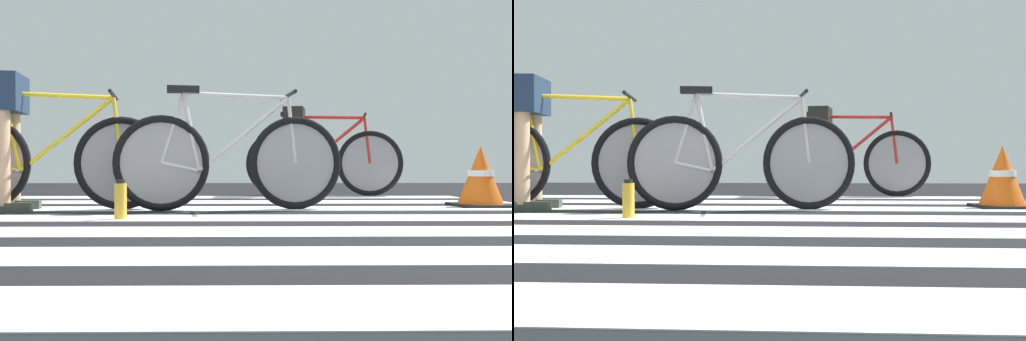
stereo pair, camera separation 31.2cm
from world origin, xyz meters
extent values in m
cube|color=black|center=(0.00, 0.00, 0.01)|extent=(18.00, 14.00, 0.02)
cube|color=silver|center=(0.09, -2.13, 0.02)|extent=(5.20, 0.44, 0.00)
cube|color=silver|center=(0.10, -1.37, 0.02)|extent=(5.20, 0.44, 0.00)
cube|color=silver|center=(0.14, -0.60, 0.02)|extent=(5.20, 0.44, 0.00)
cube|color=silver|center=(0.03, 0.14, 0.02)|extent=(5.20, 0.44, 0.00)
cube|color=silver|center=(-0.01, 0.92, 0.02)|extent=(5.20, 0.44, 0.00)
cube|color=silver|center=(0.09, 1.67, 0.02)|extent=(5.20, 0.44, 0.00)
cube|color=silver|center=(-0.09, 2.42, 0.02)|extent=(5.20, 0.44, 0.00)
torus|color=black|center=(-0.33, 0.70, 0.38)|extent=(0.72, 0.15, 0.72)
torus|color=black|center=(0.68, 0.84, 0.38)|extent=(0.72, 0.15, 0.72)
cylinder|color=gray|center=(-0.33, 0.70, 0.38)|extent=(0.60, 0.09, 0.61)
cylinder|color=gray|center=(0.68, 0.84, 0.38)|extent=(0.60, 0.09, 0.61)
cylinder|color=#BFB8BA|center=(0.22, 0.78, 0.89)|extent=(0.80, 0.14, 0.05)
cylinder|color=#BFB8BA|center=(0.28, 0.79, 0.60)|extent=(0.70, 0.13, 0.59)
cylinder|color=#BFB8BA|center=(-0.11, 0.73, 0.61)|extent=(0.16, 0.05, 0.59)
cylinder|color=#BFB8BA|center=(-0.19, 0.72, 0.35)|extent=(0.29, 0.07, 0.09)
cylinder|color=#BFB8BA|center=(-0.25, 0.71, 0.64)|extent=(0.19, 0.05, 0.53)
cylinder|color=#BFB8BA|center=(0.65, 0.84, 0.63)|extent=(0.09, 0.04, 0.50)
cube|color=black|center=(-0.17, 0.72, 0.93)|extent=(0.25, 0.12, 0.05)
cylinder|color=black|center=(0.62, 0.83, 0.90)|extent=(0.10, 0.52, 0.03)
cylinder|color=#4C4C51|center=(-0.05, 0.74, 0.32)|extent=(0.07, 0.34, 0.02)
torus|color=black|center=(-0.66, 0.85, 0.38)|extent=(0.72, 0.15, 0.72)
cylinder|color=gray|center=(-0.66, 0.85, 0.38)|extent=(0.60, 0.09, 0.61)
cylinder|color=yellow|center=(-1.12, 0.78, 0.89)|extent=(0.80, 0.14, 0.05)
cylinder|color=yellow|center=(-1.06, 0.79, 0.60)|extent=(0.70, 0.13, 0.59)
cylinder|color=yellow|center=(-1.45, 0.74, 0.61)|extent=(0.16, 0.05, 0.59)
cylinder|color=yellow|center=(-1.53, 0.73, 0.35)|extent=(0.29, 0.07, 0.09)
cylinder|color=yellow|center=(-0.69, 0.84, 0.63)|extent=(0.09, 0.04, 0.50)
cube|color=black|center=(-1.51, 0.73, 0.93)|extent=(0.25, 0.12, 0.05)
cylinder|color=black|center=(-0.72, 0.84, 0.90)|extent=(0.10, 0.52, 0.03)
cylinder|color=#4C4C51|center=(-1.39, 0.75, 0.32)|extent=(0.07, 0.34, 0.02)
cylinder|color=tan|center=(-1.50, 0.87, 0.53)|extent=(0.11, 0.11, 0.93)
cylinder|color=tan|center=(-1.46, 0.59, 0.53)|extent=(0.11, 0.11, 0.93)
cube|color=#1D2E48|center=(-1.48, 0.73, 0.90)|extent=(0.27, 0.44, 0.28)
cube|color=#364034|center=(-1.43, 0.88, 0.06)|extent=(0.27, 0.13, 0.07)
cube|color=#364034|center=(-1.39, 0.60, 0.06)|extent=(0.27, 0.13, 0.07)
torus|color=black|center=(0.64, 2.83, 0.38)|extent=(0.72, 0.17, 0.72)
torus|color=black|center=(1.64, 2.66, 0.38)|extent=(0.72, 0.17, 0.72)
cylinder|color=gray|center=(0.64, 2.83, 0.38)|extent=(0.60, 0.11, 0.61)
cylinder|color=gray|center=(1.64, 2.66, 0.38)|extent=(0.60, 0.11, 0.61)
cylinder|color=red|center=(1.19, 2.74, 0.89)|extent=(0.80, 0.17, 0.05)
cylinder|color=red|center=(1.25, 2.73, 0.60)|extent=(0.70, 0.15, 0.59)
cylinder|color=red|center=(0.86, 2.80, 0.61)|extent=(0.16, 0.06, 0.59)
cylinder|color=red|center=(0.78, 2.81, 0.35)|extent=(0.29, 0.07, 0.09)
cylinder|color=red|center=(0.72, 2.82, 0.64)|extent=(0.19, 0.06, 0.53)
cylinder|color=red|center=(1.62, 2.67, 0.63)|extent=(0.09, 0.04, 0.50)
cube|color=black|center=(0.80, 2.81, 0.93)|extent=(0.25, 0.13, 0.05)
cylinder|color=black|center=(1.59, 2.67, 0.90)|extent=(0.11, 0.52, 0.03)
cylinder|color=#4C4C51|center=(0.91, 2.79, 0.32)|extent=(0.08, 0.34, 0.02)
cylinder|color=#A87A5B|center=(0.85, 2.94, 0.51)|extent=(0.11, 0.11, 0.89)
cylinder|color=#A87A5B|center=(0.80, 2.66, 0.51)|extent=(0.11, 0.11, 0.89)
cube|color=black|center=(0.83, 2.80, 0.86)|extent=(0.29, 0.44, 0.28)
cube|color=#2C423C|center=(0.92, 2.93, 0.06)|extent=(0.27, 0.14, 0.07)
cube|color=#2C423C|center=(0.87, 2.65, 0.06)|extent=(0.27, 0.14, 0.07)
cylinder|color=gold|center=(-0.50, 0.08, 0.13)|extent=(0.08, 0.08, 0.23)
cylinder|color=black|center=(-0.50, 0.08, 0.26)|extent=(0.05, 0.05, 0.02)
cube|color=black|center=(2.23, 1.12, 0.03)|extent=(0.44, 0.44, 0.02)
cone|color=#EA5B14|center=(2.23, 1.12, 0.27)|extent=(0.38, 0.38, 0.50)
cylinder|color=white|center=(2.23, 1.12, 0.29)|extent=(0.21, 0.21, 0.05)
camera|label=1|loc=(0.31, -3.51, 0.37)|focal=39.72mm
camera|label=2|loc=(0.63, -3.51, 0.37)|focal=39.72mm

